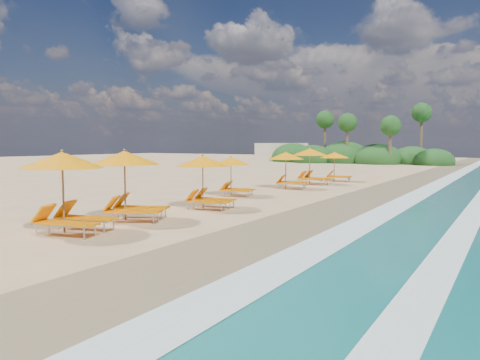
% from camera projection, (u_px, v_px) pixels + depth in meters
% --- Properties ---
extents(ground, '(160.00, 160.00, 0.00)m').
position_uv_depth(ground, '(240.00, 208.00, 18.80)').
color(ground, tan).
rests_on(ground, ground).
extents(wet_sand, '(4.00, 160.00, 0.01)m').
position_uv_depth(wet_sand, '(331.00, 216.00, 16.70)').
color(wet_sand, '#8B7453').
rests_on(wet_sand, ground).
extents(surf_foam, '(4.00, 160.00, 0.01)m').
position_uv_depth(surf_foam, '(406.00, 222.00, 15.28)').
color(surf_foam, white).
rests_on(surf_foam, ground).
extents(station_2, '(3.17, 3.07, 2.55)m').
position_uv_depth(station_2, '(68.00, 186.00, 13.52)').
color(station_2, olive).
rests_on(station_2, ground).
extents(station_3, '(3.35, 3.34, 2.54)m').
position_uv_depth(station_3, '(130.00, 180.00, 15.78)').
color(station_3, olive).
rests_on(station_3, ground).
extents(station_4, '(2.76, 2.64, 2.28)m').
position_uv_depth(station_4, '(207.00, 178.00, 18.65)').
color(station_4, olive).
rests_on(station_4, ground).
extents(station_5, '(2.62, 2.55, 2.08)m').
position_uv_depth(station_5, '(234.00, 174.00, 23.19)').
color(station_5, olive).
rests_on(station_5, ground).
extents(station_6, '(2.86, 2.78, 2.28)m').
position_uv_depth(station_6, '(289.00, 168.00, 27.00)').
color(station_6, olive).
rests_on(station_6, ground).
extents(station_7, '(2.77, 2.58, 2.48)m').
position_uv_depth(station_7, '(312.00, 164.00, 29.91)').
color(station_7, olive).
rests_on(station_7, ground).
extents(station_8, '(2.66, 2.56, 2.17)m').
position_uv_depth(station_8, '(337.00, 164.00, 32.28)').
color(station_8, olive).
rests_on(station_8, ground).
extents(treeline, '(25.80, 8.80, 9.74)m').
position_uv_depth(treeline, '(351.00, 156.00, 62.49)').
color(treeline, '#163D14').
rests_on(treeline, ground).
extents(beach_building, '(7.00, 5.00, 2.80)m').
position_uv_depth(beach_building, '(281.00, 152.00, 70.90)').
color(beach_building, beige).
rests_on(beach_building, ground).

